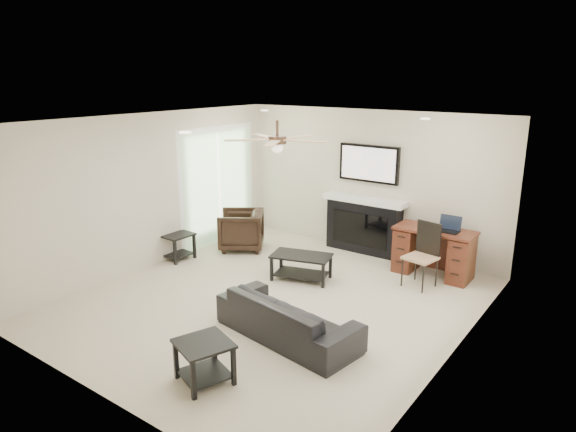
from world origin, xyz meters
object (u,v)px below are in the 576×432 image
object	(u,v)px
sofa	(288,317)
desk	(433,252)
coffee_table	(301,267)
fireplace_unit	(364,200)
armchair	(241,230)

from	to	relation	value
sofa	desk	world-z (taller)	desk
coffee_table	fireplace_unit	bearing A→B (deg)	68.22
coffee_table	desk	distance (m)	2.09
desk	coffee_table	bearing A→B (deg)	-139.39
sofa	armchair	size ratio (longest dim) A/B	2.37
sofa	fireplace_unit	distance (m)	3.45
coffee_table	fireplace_unit	distance (m)	1.87
sofa	desk	xyz separation A→B (m)	(0.68, 2.96, 0.11)
sofa	fireplace_unit	world-z (taller)	fireplace_unit
sofa	armchair	xyz separation A→B (m)	(-2.60, 2.15, 0.09)
armchair	fireplace_unit	bearing A→B (deg)	87.12
armchair	coffee_table	world-z (taller)	armchair
sofa	armchair	bearing A→B (deg)	-30.89
sofa	coffee_table	bearing A→B (deg)	-51.94
sofa	desk	bearing A→B (deg)	-94.31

